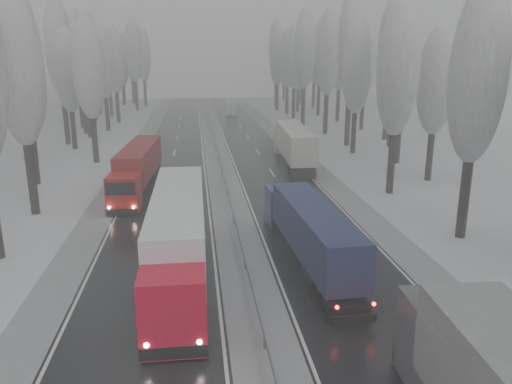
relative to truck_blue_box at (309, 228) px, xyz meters
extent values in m
cube|color=black|center=(1.43, 17.29, -2.14)|extent=(7.50, 200.00, 0.03)
cube|color=black|center=(-9.07, 17.29, -2.14)|extent=(7.50, 200.00, 0.03)
cube|color=#A6A9AE|center=(-3.82, 17.29, -2.14)|extent=(3.00, 200.00, 0.04)
cube|color=#A6A9AE|center=(6.38, 17.29, -2.14)|extent=(2.40, 200.00, 0.04)
cube|color=#A6A9AE|center=(-14.02, 17.29, -2.14)|extent=(2.40, 200.00, 0.04)
cube|color=slate|center=(-3.82, 17.29, -1.56)|extent=(0.06, 200.00, 0.32)
cube|color=slate|center=(-3.82, 15.29, -1.86)|extent=(0.12, 0.12, 0.60)
cube|color=slate|center=(-3.82, 47.29, -1.86)|extent=(0.12, 0.12, 0.60)
cylinder|color=black|center=(11.22, 2.96, 0.64)|extent=(0.68, 0.68, 5.60)
ellipsoid|color=gray|center=(11.22, 2.96, 8.65)|extent=(3.60, 3.60, 11.45)
cylinder|color=black|center=(10.69, 14.32, 0.65)|extent=(0.68, 0.68, 5.62)
ellipsoid|color=gray|center=(10.69, 14.32, 8.68)|extent=(3.60, 3.60, 11.48)
cylinder|color=black|center=(16.20, 18.32, 0.31)|extent=(0.64, 0.64, 4.94)
ellipsoid|color=gray|center=(16.20, 18.32, 7.37)|extent=(3.60, 3.60, 10.09)
cylinder|color=black|center=(14.08, 22.45, 0.50)|extent=(0.66, 0.66, 5.32)
ellipsoid|color=gray|center=(14.08, 22.45, 8.11)|extent=(3.60, 3.60, 10.88)
cylinder|color=black|center=(16.31, 26.45, 1.00)|extent=(0.72, 0.72, 6.31)
ellipsoid|color=gray|center=(16.31, 26.45, 10.02)|extent=(3.60, 3.60, 12.90)
cylinder|color=black|center=(13.20, 32.89, 0.53)|extent=(0.67, 0.67, 5.38)
ellipsoid|color=gray|center=(13.20, 32.89, 8.21)|extent=(3.60, 3.60, 10.98)
cylinder|color=black|center=(19.49, 36.89, 0.14)|extent=(0.62, 0.62, 4.59)
ellipsoid|color=gray|center=(19.49, 36.89, 6.70)|extent=(3.60, 3.60, 9.39)
cylinder|color=black|center=(14.08, 38.31, 1.31)|extent=(0.76, 0.76, 6.95)
ellipsoid|color=gray|center=(14.08, 38.31, 11.24)|extent=(3.60, 3.60, 14.19)
cylinder|color=black|center=(20.99, 42.31, 1.14)|extent=(0.74, 0.74, 6.59)
ellipsoid|color=gray|center=(20.99, 42.31, 10.55)|extent=(3.60, 3.60, 13.46)
cylinder|color=black|center=(13.75, 48.56, 1.03)|extent=(0.72, 0.72, 6.37)
ellipsoid|color=gray|center=(13.75, 48.56, 10.12)|extent=(3.60, 3.60, 13.01)
cylinder|color=black|center=(20.90, 52.56, 0.83)|extent=(0.70, 0.70, 5.97)
ellipsoid|color=gray|center=(20.90, 52.56, 9.36)|extent=(3.60, 3.60, 12.20)
cylinder|color=black|center=(12.52, 59.24, 1.17)|extent=(0.74, 0.74, 6.65)
ellipsoid|color=gray|center=(12.52, 59.24, 10.67)|extent=(3.60, 3.60, 13.59)
cylinder|color=black|center=(19.89, 63.24, 0.91)|extent=(0.71, 0.71, 6.14)
ellipsoid|color=gray|center=(19.89, 63.24, 9.68)|extent=(3.60, 3.60, 12.54)
cylinder|color=black|center=(12.74, 68.99, 0.87)|extent=(0.71, 0.71, 6.05)
ellipsoid|color=gray|center=(12.74, 68.99, 9.52)|extent=(3.60, 3.60, 12.37)
cylinder|color=black|center=(18.66, 72.99, 0.99)|extent=(0.72, 0.72, 6.30)
ellipsoid|color=gray|center=(18.66, 72.99, 9.99)|extent=(3.60, 3.60, 12.87)
cylinder|color=black|center=(12.81, 76.50, 0.78)|extent=(0.70, 0.70, 5.88)
ellipsoid|color=gray|center=(12.81, 76.50, 9.17)|extent=(3.60, 3.60, 12.00)
cylinder|color=black|center=(15.95, 80.50, 0.27)|extent=(0.64, 0.64, 4.86)
ellipsoid|color=gray|center=(15.95, 80.50, 7.21)|extent=(3.60, 3.60, 9.92)
cylinder|color=black|center=(11.91, 83.60, 0.83)|extent=(0.70, 0.70, 5.98)
ellipsoid|color=gray|center=(11.91, 83.60, 9.37)|extent=(3.60, 3.60, 12.21)
cylinder|color=black|center=(21.13, 87.60, 0.94)|extent=(0.71, 0.71, 6.19)
ellipsoid|color=gray|center=(21.13, 87.60, 9.77)|extent=(3.60, 3.60, 12.64)
cylinder|color=black|center=(13.22, 93.45, 1.27)|extent=(0.75, 0.75, 6.86)
ellipsoid|color=gray|center=(13.22, 93.45, 11.07)|extent=(3.60, 3.60, 14.01)
cylinder|color=black|center=(20.20, 97.45, 0.62)|extent=(0.68, 0.68, 5.55)
ellipsoid|color=gray|center=(20.20, 97.45, 8.54)|extent=(3.60, 3.60, 11.33)
cylinder|color=black|center=(14.91, 104.01, 0.89)|extent=(0.71, 0.71, 6.09)
ellipsoid|color=gray|center=(14.91, 104.01, 9.59)|extent=(3.60, 3.60, 12.45)
cylinder|color=black|center=(17.73, 108.01, 0.58)|extent=(0.67, 0.67, 5.49)
ellipsoid|color=gray|center=(17.73, 108.01, 8.42)|extent=(3.60, 3.60, 11.21)
cylinder|color=black|center=(-18.94, 11.85, 0.76)|extent=(0.69, 0.69, 5.83)
ellipsoid|color=gray|center=(-18.94, 11.85, 9.09)|extent=(3.60, 3.60, 11.92)
cylinder|color=black|center=(-21.57, 21.49, 0.36)|extent=(0.65, 0.65, 5.03)
ellipsoid|color=gray|center=(-21.57, 21.49, 7.54)|extent=(3.60, 3.60, 10.28)
cylinder|color=black|center=(-17.76, 31.02, 0.56)|extent=(0.67, 0.67, 5.44)
ellipsoid|color=gray|center=(-17.76, 31.02, 8.33)|extent=(3.60, 3.60, 11.11)
cylinder|color=black|center=(-25.67, 35.02, 0.70)|extent=(0.69, 0.69, 5.72)
ellipsoid|color=gray|center=(-25.67, 35.02, 8.88)|extent=(3.60, 3.60, 11.69)
cylinder|color=black|center=(-22.08, 40.00, 0.45)|extent=(0.66, 0.66, 5.23)
ellipsoid|color=gray|center=(-22.08, 40.00, 7.92)|extent=(3.60, 3.60, 10.68)
cylinder|color=black|center=(-23.87, 44.00, 1.14)|extent=(0.74, 0.74, 6.60)
ellipsoid|color=gray|center=(-23.87, 44.00, 10.58)|extent=(3.60, 3.60, 13.49)
cylinder|color=black|center=(-21.98, 49.64, 0.42)|extent=(0.65, 0.65, 5.16)
ellipsoid|color=gray|center=(-21.98, 49.64, 7.80)|extent=(3.60, 3.60, 10.54)
cylinder|color=black|center=(-23.36, 53.64, 0.74)|extent=(0.69, 0.69, 5.79)
ellipsoid|color=gray|center=(-23.36, 53.64, 9.02)|extent=(3.60, 3.60, 11.84)
cylinder|color=black|center=(-20.40, 56.40, 0.66)|extent=(0.68, 0.68, 5.64)
ellipsoid|color=gray|center=(-20.40, 56.40, 8.73)|extent=(3.60, 3.60, 11.53)
cylinder|color=black|center=(-25.24, 60.40, 1.12)|extent=(0.73, 0.73, 6.56)
ellipsoid|color=gray|center=(-25.24, 60.40, 10.49)|extent=(3.60, 3.60, 13.40)
cylinder|color=black|center=(-20.14, 66.48, 0.74)|extent=(0.69, 0.69, 5.79)
ellipsoid|color=gray|center=(-20.14, 66.48, 9.02)|extent=(3.60, 3.60, 11.84)
cylinder|color=black|center=(-24.90, 70.48, 1.16)|extent=(0.74, 0.74, 6.65)
ellipsoid|color=gray|center=(-24.90, 70.48, 10.66)|extent=(3.60, 3.60, 13.58)
cylinder|color=black|center=(-22.75, 75.82, 0.40)|extent=(0.65, 0.65, 5.12)
ellipsoid|color=gray|center=(-22.75, 75.82, 7.72)|extent=(3.60, 3.60, 10.46)
cylinder|color=black|center=(-25.64, 79.82, 0.76)|extent=(0.69, 0.69, 5.84)
ellipsoid|color=gray|center=(-25.64, 79.82, 9.10)|extent=(3.60, 3.60, 11.92)
cylinder|color=black|center=(-18.89, 86.62, 1.18)|extent=(0.74, 0.74, 6.67)
ellipsoid|color=gray|center=(-18.89, 86.62, 10.71)|extent=(3.60, 3.60, 13.63)
cylinder|color=black|center=(-28.02, 90.62, 0.99)|extent=(0.72, 0.72, 6.31)
ellipsoid|color=gray|center=(-28.02, 90.62, 10.00)|extent=(3.60, 3.60, 12.88)
cylinder|color=black|center=(-17.87, 96.01, 0.99)|extent=(0.72, 0.72, 6.29)
ellipsoid|color=gray|center=(-17.87, 96.01, 9.97)|extent=(3.60, 3.60, 12.84)
cylinder|color=black|center=(-23.48, 100.01, 0.27)|extent=(0.64, 0.64, 4.86)
ellipsoid|color=gray|center=(-23.48, 100.01, 7.21)|extent=(3.60, 3.60, 9.92)
cylinder|color=black|center=(-21.38, 102.60, 1.16)|extent=(0.74, 0.74, 6.63)
ellipsoid|color=gray|center=(-21.38, 102.60, 10.62)|extent=(3.60, 3.60, 13.54)
cylinder|color=black|center=(-24.15, 106.60, 0.73)|extent=(0.69, 0.69, 5.79)
ellipsoid|color=gray|center=(-24.15, 106.60, 9.00)|extent=(3.60, 3.60, 11.82)
cube|color=#414145|center=(2.36, -11.27, -0.33)|extent=(2.94, 3.05, 3.32)
cube|color=black|center=(2.44, -9.89, 0.45)|extent=(2.55, 0.27, 1.11)
cube|color=black|center=(2.45, -9.78, -1.66)|extent=(2.77, 0.34, 0.55)
cylinder|color=black|center=(1.14, -12.08, -1.58)|extent=(0.46, 1.17, 1.15)
cylinder|color=black|center=(3.46, -12.23, -1.58)|extent=(0.46, 1.17, 1.15)
sphere|color=white|center=(1.40, -9.68, -1.22)|extent=(0.24, 0.24, 0.24)
sphere|color=white|center=(3.50, -9.81, -1.22)|extent=(0.24, 0.24, 0.24)
cube|color=navy|center=(-0.30, 6.03, -0.67)|extent=(2.37, 2.45, 2.71)
cube|color=black|center=(-0.35, 7.16, -0.04)|extent=(2.08, 0.19, 0.90)
cube|color=black|center=(-0.36, 7.25, -1.75)|extent=(2.26, 0.25, 0.45)
cube|color=#151D3C|center=(0.05, -1.00, 0.28)|extent=(2.87, 11.83, 2.53)
cube|color=black|center=(0.34, -6.90, -1.66)|extent=(2.08, 0.21, 0.41)
cube|color=black|center=(0.21, -4.24, -1.48)|extent=(2.23, 5.05, 0.41)
cube|color=black|center=(0.31, -6.40, -1.84)|extent=(2.07, 0.16, 0.54)
cylinder|color=black|center=(-1.21, 5.27, -1.69)|extent=(0.36, 0.95, 0.94)
cylinder|color=black|center=(0.69, 5.36, -1.69)|extent=(0.36, 0.95, 0.94)
cylinder|color=black|center=(-0.72, -4.65, -1.69)|extent=(0.36, 0.95, 0.94)
cylinder|color=black|center=(1.17, -4.55, -1.69)|extent=(0.36, 0.95, 0.94)
cylinder|color=black|center=(-0.66, -5.82, -1.69)|extent=(0.36, 0.95, 0.94)
cylinder|color=black|center=(1.23, -5.72, -1.69)|extent=(0.36, 0.95, 0.94)
sphere|color=#FF0C05|center=(-0.51, -7.00, -0.94)|extent=(0.18, 0.18, 0.18)
sphere|color=#FF0C05|center=(1.20, -6.92, -0.94)|extent=(0.18, 0.18, 0.18)
sphere|color=white|center=(-1.21, 7.23, -1.39)|extent=(0.20, 0.20, 0.20)
sphere|color=white|center=(0.50, 7.32, -1.39)|extent=(0.20, 0.20, 0.20)
cube|color=#BCB6A7|center=(4.71, 34.09, -0.42)|extent=(2.76, 2.86, 3.16)
cube|color=black|center=(4.78, 35.41, 0.32)|extent=(2.43, 0.22, 1.05)
cube|color=black|center=(4.78, 35.51, -1.68)|extent=(2.64, 0.28, 0.53)
cube|color=#B5B0A3|center=(4.32, 25.88, 0.69)|extent=(3.34, 13.81, 2.95)
cube|color=black|center=(3.99, 18.99, -1.58)|extent=(2.43, 0.24, 0.47)
cube|color=black|center=(4.14, 22.10, -1.37)|extent=(2.59, 5.90, 0.47)
cube|color=black|center=(4.02, 19.57, -1.79)|extent=(2.42, 0.18, 0.63)
cylinder|color=black|center=(3.57, 33.30, -1.61)|extent=(0.42, 1.11, 1.10)
cylinder|color=black|center=(5.78, 33.20, -1.61)|extent=(0.42, 1.11, 1.10)
cylinder|color=black|center=(3.01, 21.73, -1.61)|extent=(0.42, 1.11, 1.10)
cylinder|color=black|center=(5.22, 21.62, -1.61)|extent=(0.42, 1.11, 1.10)
cylinder|color=black|center=(2.95, 20.36, -1.61)|extent=(0.42, 1.11, 1.10)
cylinder|color=black|center=(5.16, 20.25, -1.61)|extent=(0.42, 1.11, 1.10)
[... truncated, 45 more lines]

